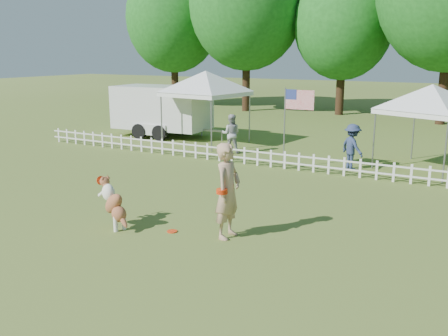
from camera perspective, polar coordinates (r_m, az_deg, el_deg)
name	(u,v)px	position (r m, az deg, el deg)	size (l,w,h in m)	color
ground	(168,236)	(10.70, -6.36, -7.74)	(120.00, 120.00, 0.00)	#40561B
picket_fence	(292,161)	(16.58, 7.75, 0.81)	(22.00, 0.08, 0.60)	silver
handler	(228,191)	(10.28, 0.44, -2.64)	(0.73, 0.48, 2.01)	tan
dog	(114,204)	(11.22, -12.46, -4.02)	(1.07, 0.36, 1.10)	brown
frisbee_on_turf	(172,231)	(10.94, -5.94, -7.21)	(0.22, 0.22, 0.02)	red
canopy_tent_left	(206,108)	(21.18, -2.07, 6.84)	(2.88, 2.88, 2.98)	white
canopy_tent_right	(429,129)	(17.59, 22.36, 4.19)	(2.65, 2.65, 2.74)	white
cargo_trailer	(162,111)	(23.19, -7.11, 6.51)	(5.34, 2.35, 2.35)	silver
flag_pole	(284,129)	(16.53, 6.91, 4.48)	(1.03, 0.11, 2.68)	gray
spectator_a	(231,134)	(19.12, 0.81, 3.94)	(0.73, 0.57, 1.50)	#A2A0A6
spectator_b	(352,147)	(16.99, 14.45, 2.37)	(0.97, 0.56, 1.51)	navy
tree_far_left	(174,27)	(36.67, -5.77, 15.70)	(6.60, 6.60, 11.00)	#185518
tree_left	(247,17)	(33.21, 2.61, 16.89)	(7.40, 7.40, 12.00)	#185518
tree_center_left	(343,33)	(31.89, 13.45, 14.74)	(6.00, 6.00, 9.80)	#185518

